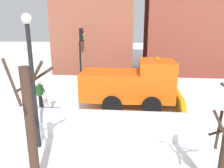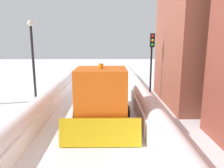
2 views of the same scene
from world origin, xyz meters
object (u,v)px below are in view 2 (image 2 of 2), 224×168
object	(u,v)px
skier	(96,82)
street_lamp	(32,51)
traffic_light_pole	(152,54)
plow_truck	(102,93)

from	to	relation	value
skier	street_lamp	distance (m)	5.03
skier	traffic_light_pole	bearing A→B (deg)	155.94
plow_truck	traffic_light_pole	world-z (taller)	traffic_light_pole
plow_truck	traffic_light_pole	size ratio (longest dim) A/B	1.32
traffic_light_pole	street_lamp	bearing A→B (deg)	-0.92
plow_truck	traffic_light_pole	bearing A→B (deg)	-130.60
plow_truck	skier	distance (m)	5.51
plow_truck	street_lamp	bearing A→B (deg)	-39.13
street_lamp	skier	bearing A→B (deg)	-159.00
plow_truck	skier	size ratio (longest dim) A/B	3.31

